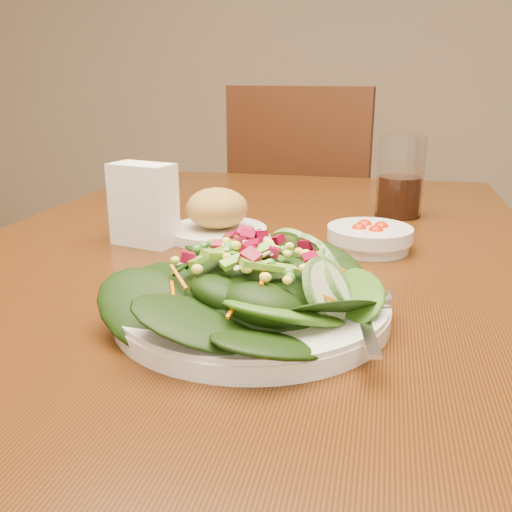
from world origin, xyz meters
TOP-DOWN VIEW (x-y plane):
  - dining_table at (0.00, 0.00)m, footprint 0.90×1.40m
  - chair_far at (-0.03, 0.98)m, footprint 0.52×0.52m
  - salad_plate at (0.08, -0.23)m, footprint 0.30×0.30m
  - bread_plate at (-0.06, 0.07)m, footprint 0.16×0.16m
  - tomato_bowl at (0.18, 0.06)m, footprint 0.13×0.13m
  - drinking_glass at (0.23, 0.29)m, footprint 0.09×0.09m
  - napkin_holder at (-0.16, 0.01)m, footprint 0.11×0.08m

SIDE VIEW (x-z plane):
  - chair_far at x=-0.03m, z-range 0.03..1.01m
  - dining_table at x=0.00m, z-range 0.27..1.02m
  - tomato_bowl at x=0.18m, z-range 0.75..0.79m
  - salad_plate at x=0.08m, z-range 0.74..0.83m
  - bread_plate at x=-0.06m, z-range 0.74..0.82m
  - drinking_glass at x=0.23m, z-range 0.74..0.89m
  - napkin_holder at x=-0.16m, z-range 0.75..0.88m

